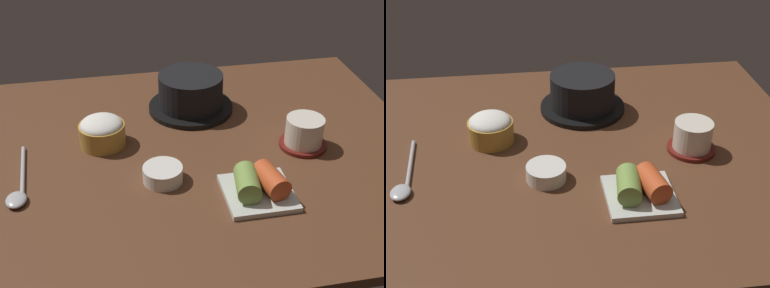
% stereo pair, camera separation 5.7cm
% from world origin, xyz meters
% --- Properties ---
extents(dining_table, '(1.00, 0.76, 0.02)m').
position_xyz_m(dining_table, '(0.00, 0.00, 0.01)').
color(dining_table, '#56331E').
rests_on(dining_table, ground).
extents(stone_pot, '(0.19, 0.19, 0.08)m').
position_xyz_m(stone_pot, '(0.05, 0.17, 0.06)').
color(stone_pot, black).
rests_on(stone_pot, dining_table).
extents(rice_bowl, '(0.09, 0.09, 0.06)m').
position_xyz_m(rice_bowl, '(-0.15, 0.06, 0.05)').
color(rice_bowl, '#B78C38').
rests_on(rice_bowl, dining_table).
extents(tea_cup_with_saucer, '(0.09, 0.09, 0.06)m').
position_xyz_m(tea_cup_with_saucer, '(0.25, -0.02, 0.05)').
color(tea_cup_with_saucer, maroon).
rests_on(tea_cup_with_saucer, dining_table).
extents(banchan_cup_center, '(0.07, 0.07, 0.03)m').
position_xyz_m(banchan_cup_center, '(-0.05, -0.09, 0.04)').
color(banchan_cup_center, white).
rests_on(banchan_cup_center, dining_table).
extents(kimchi_plate, '(0.12, 0.12, 0.05)m').
position_xyz_m(kimchi_plate, '(0.11, -0.16, 0.04)').
color(kimchi_plate, silver).
rests_on(kimchi_plate, dining_table).
extents(spoon, '(0.04, 0.19, 0.01)m').
position_xyz_m(spoon, '(-0.30, -0.07, 0.03)').
color(spoon, '#B7B7BC').
rests_on(spoon, dining_table).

